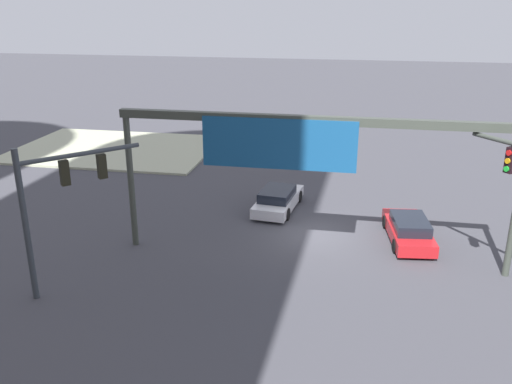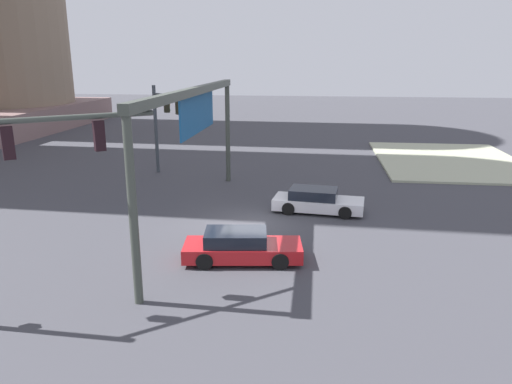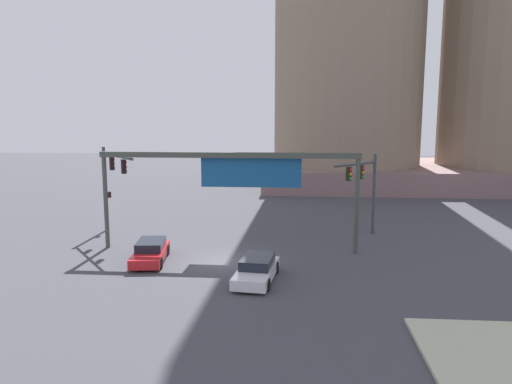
# 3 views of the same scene
# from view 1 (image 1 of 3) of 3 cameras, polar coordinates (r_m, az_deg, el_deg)

# --- Properties ---
(ground_plane) EXTENTS (161.49, 161.49, 0.00)m
(ground_plane) POSITION_cam_1_polar(r_m,az_deg,el_deg) (26.46, 6.12, -4.51)
(ground_plane) COLOR #404047
(sidewalk_corner) EXTENTS (14.45, 10.43, 0.15)m
(sidewalk_corner) POSITION_cam_1_polar(r_m,az_deg,el_deg) (42.53, -14.46, 4.39)
(sidewalk_corner) COLOR #AEB295
(sidewalk_corner) RESTS_ON ground
(traffic_signal_opposite_side) EXTENTS (3.30, 3.52, 5.85)m
(traffic_signal_opposite_side) POSITION_cam_1_polar(r_m,az_deg,el_deg) (21.43, -20.25, -0.21)
(traffic_signal_opposite_side) COLOR #383E44
(traffic_signal_opposite_side) RESTS_ON ground
(overhead_sign_gantry) EXTENTS (16.49, 0.43, 6.31)m
(overhead_sign_gantry) POSITION_cam_1_polar(r_m,az_deg,el_deg) (22.35, 5.06, 4.96)
(overhead_sign_gantry) COLOR #3E443C
(overhead_sign_gantry) RESTS_ON ground
(sedan_car_approaching) EXTENTS (2.27, 4.69, 1.21)m
(sedan_car_approaching) POSITION_cam_1_polar(r_m,az_deg,el_deg) (26.49, 15.62, -3.79)
(sedan_car_approaching) COLOR red
(sedan_car_approaching) RESTS_ON ground
(sedan_car_waiting_far) EXTENTS (2.27, 4.68, 1.21)m
(sedan_car_waiting_far) POSITION_cam_1_polar(r_m,az_deg,el_deg) (29.31, 2.31, -0.76)
(sedan_car_waiting_far) COLOR silver
(sedan_car_waiting_far) RESTS_ON ground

